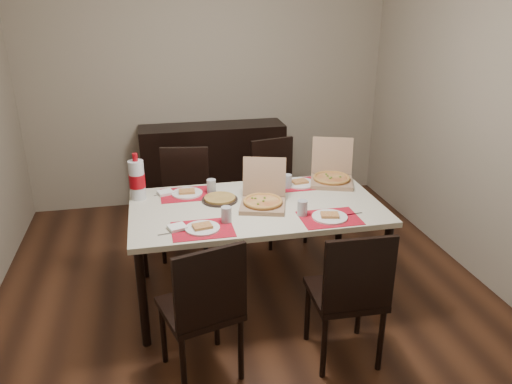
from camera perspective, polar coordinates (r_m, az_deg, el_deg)
ground at (r=3.97m, az=-1.15°, el=-11.62°), size 3.80×4.00×0.02m
room_walls at (r=3.77m, az=-2.68°, el=15.01°), size 3.84×4.02×2.62m
sideboard at (r=5.36m, az=-4.89°, el=2.92°), size 1.50×0.40×0.90m
dining_table at (r=3.64m, az=0.00°, el=-2.43°), size 1.80×1.00×0.75m
chair_near_left at (r=2.94m, az=-5.98°, el=-12.84°), size 0.52×0.52×0.93m
chair_near_right at (r=3.10m, az=10.67°, el=-11.17°), size 0.43×0.43×0.93m
chair_far_left at (r=4.43m, az=-8.11°, el=-0.56°), size 0.48×0.48×0.93m
chair_far_right at (r=4.65m, az=2.41°, el=0.76°), size 0.49×0.49×0.93m
setting_near_left at (r=3.28m, az=-5.73°, el=-3.72°), size 0.49×0.30×0.11m
setting_near_right at (r=3.44m, az=7.56°, el=-2.57°), size 0.46×0.30×0.11m
setting_far_left at (r=3.83m, az=-7.45°, el=0.07°), size 0.47×0.30×0.11m
setting_far_right at (r=3.99m, az=4.65°, el=1.06°), size 0.50×0.30×0.11m
napkin_loose at (r=3.57m, az=0.88°, el=-1.66°), size 0.16×0.16×0.02m
pizza_box_center at (r=3.58m, az=0.82°, el=-0.77°), size 0.40×0.43×0.32m
pizza_box_right at (r=4.08m, az=8.63°, el=1.85°), size 0.43×0.46×0.33m
faina_plate at (r=3.69m, az=-4.15°, el=-0.80°), size 0.27×0.27×0.03m
dip_bowl at (r=3.83m, az=0.09°, el=0.14°), size 0.16×0.16×0.03m
soda_bottle at (r=3.77m, az=-13.44°, el=1.36°), size 0.12×0.12×0.35m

